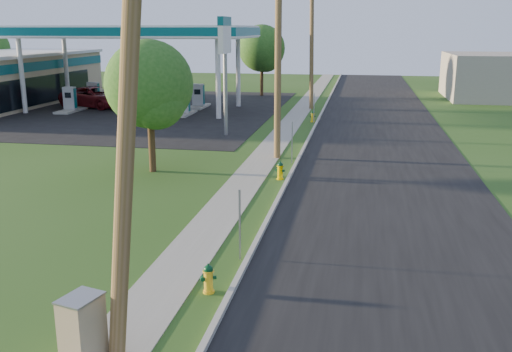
{
  "coord_description": "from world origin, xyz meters",
  "views": [
    {
      "loc": [
        3.36,
        -10.19,
        6.2
      ],
      "look_at": [
        0.0,
        8.0,
        1.4
      ],
      "focal_mm": 40.0,
      "sensor_mm": 36.0,
      "label": 1
    }
  ],
  "objects": [
    {
      "name": "forecourt",
      "position": [
        -16.0,
        32.0,
        0.01
      ],
      "size": [
        26.0,
        28.0,
        0.02
      ],
      "primitive_type": "cube",
      "color": "black",
      "rests_on": "ground"
    },
    {
      "name": "gas_canopy",
      "position": [
        -14.0,
        32.0,
        5.9
      ],
      "size": [
        18.18,
        9.18,
        6.4
      ],
      "color": "silver",
      "rests_on": "ground"
    },
    {
      "name": "curb",
      "position": [
        0.5,
        10.0,
        0.07
      ],
      "size": [
        0.15,
        120.0,
        0.15
      ],
      "primitive_type": "cube",
      "color": "#A2A094",
      "rests_on": "ground"
    },
    {
      "name": "fuel_pump_se",
      "position": [
        -9.5,
        34.0,
        0.72
      ],
      "size": [
        1.2,
        3.2,
        1.9
      ],
      "color": "#A2A094",
      "rests_on": "ground"
    },
    {
      "name": "tree_verge",
      "position": [
        -5.57,
        13.22,
        3.72
      ],
      "size": [
        3.82,
        3.82,
        5.78
      ],
      "color": "#3A2513",
      "rests_on": "ground"
    },
    {
      "name": "sign_post_near",
      "position": [
        0.25,
        4.2,
        1.0
      ],
      "size": [
        0.05,
        0.04,
        2.0
      ],
      "primitive_type": "cube",
      "color": "gray",
      "rests_on": "ground"
    },
    {
      "name": "tree_lot",
      "position": [
        -5.85,
        43.17,
        4.23
      ],
      "size": [
        4.34,
        4.34,
        6.58
      ],
      "color": "#3A2513",
      "rests_on": "ground"
    },
    {
      "name": "price_pylon",
      "position": [
        -4.5,
        22.5,
        5.43
      ],
      "size": [
        0.34,
        2.04,
        6.85
      ],
      "color": "gray",
      "rests_on": "ground"
    },
    {
      "name": "fuel_pump_sw",
      "position": [
        -18.5,
        34.0,
        0.72
      ],
      "size": [
        1.2,
        3.2,
        1.9
      ],
      "color": "#A2A094",
      "rests_on": "ground"
    },
    {
      "name": "hydrant_mid",
      "position": [
        0.13,
        12.93,
        0.38
      ],
      "size": [
        0.41,
        0.36,
        0.78
      ],
      "color": "#DBB300",
      "rests_on": "ground"
    },
    {
      "name": "ground_plane",
      "position": [
        0.0,
        0.0,
        0.0
      ],
      "size": [
        140.0,
        140.0,
        0.0
      ],
      "primitive_type": "plane",
      "color": "#264C14",
      "rests_on": "ground"
    },
    {
      "name": "hydrant_near",
      "position": [
        -0.06,
        2.03,
        0.37
      ],
      "size": [
        0.39,
        0.35,
        0.75
      ],
      "color": "gold",
      "rests_on": "ground"
    },
    {
      "name": "car_red",
      "position": [
        -17.77,
        32.74,
        0.83
      ],
      "size": [
        6.5,
        4.4,
        1.65
      ],
      "primitive_type": "imported",
      "rotation": [
        0.0,
        0.0,
        1.27
      ],
      "color": "maroon",
      "rests_on": "ground"
    },
    {
      "name": "utility_pole_mid",
      "position": [
        -0.6,
        17.0,
        4.95
      ],
      "size": [
        1.4,
        0.32,
        9.8
      ],
      "color": "brown",
      "rests_on": "ground"
    },
    {
      "name": "sign_post_mid",
      "position": [
        0.25,
        16.0,
        1.0
      ],
      "size": [
        0.05,
        0.04,
        2.0
      ],
      "primitive_type": "cube",
      "color": "gray",
      "rests_on": "ground"
    },
    {
      "name": "hydrant_far",
      "position": [
        0.17,
        28.42,
        0.39
      ],
      "size": [
        0.41,
        0.36,
        0.79
      ],
      "color": "yellow",
      "rests_on": "ground"
    },
    {
      "name": "fuel_pump_ne",
      "position": [
        -9.5,
        30.0,
        0.72
      ],
      "size": [
        1.2,
        3.2,
        1.9
      ],
      "color": "#A2A094",
      "rests_on": "ground"
    },
    {
      "name": "sidewalk",
      "position": [
        -1.25,
        10.0,
        0.01
      ],
      "size": [
        1.5,
        120.0,
        0.03
      ],
      "primitive_type": "cube",
      "color": "gray",
      "rests_on": "ground"
    },
    {
      "name": "utility_pole_near",
      "position": [
        -0.6,
        -1.0,
        4.8
      ],
      "size": [
        1.4,
        0.32,
        9.48
      ],
      "color": "brown",
      "rests_on": "ground"
    },
    {
      "name": "fuel_pump_nw",
      "position": [
        -18.5,
        30.0,
        0.72
      ],
      "size": [
        1.2,
        3.2,
        1.9
      ],
      "color": "#A2A094",
      "rests_on": "ground"
    },
    {
      "name": "utility_pole_far",
      "position": [
        -0.6,
        35.0,
        4.8
      ],
      "size": [
        1.4,
        0.32,
        9.5
      ],
      "color": "brown",
      "rests_on": "ground"
    },
    {
      "name": "road",
      "position": [
        4.5,
        10.0,
        0.01
      ],
      "size": [
        8.0,
        120.0,
        0.02
      ],
      "primitive_type": "cube",
      "color": "black",
      "rests_on": "ground"
    },
    {
      "name": "utility_cabinet",
      "position": [
        -1.63,
        -1.26,
        0.68
      ],
      "size": [
        0.79,
        0.92,
        1.36
      ],
      "color": "#9C8C6B",
      "rests_on": "ground"
    },
    {
      "name": "sign_post_far",
      "position": [
        0.25,
        28.2,
        1.0
      ],
      "size": [
        0.05,
        0.04,
        2.0
      ],
      "primitive_type": "cube",
      "color": "gray",
      "rests_on": "ground"
    }
  ]
}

